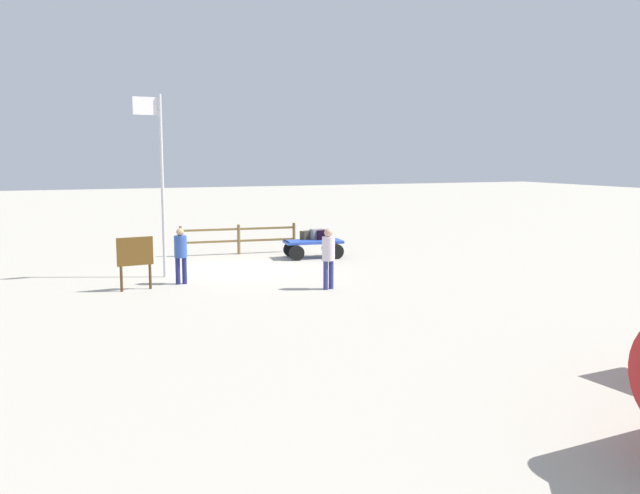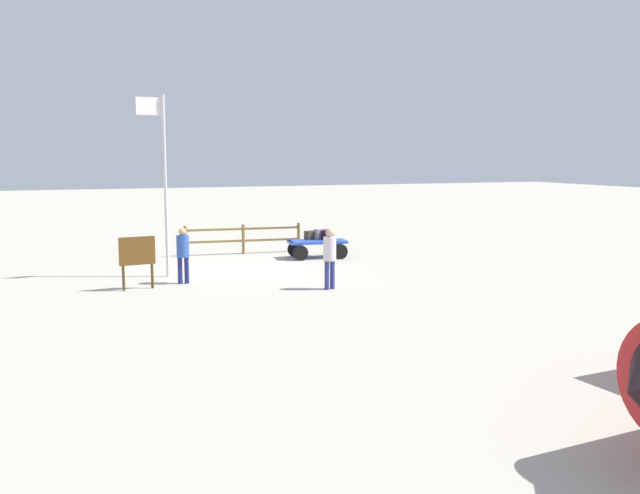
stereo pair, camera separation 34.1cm
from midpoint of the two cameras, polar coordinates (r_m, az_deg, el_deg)
name	(u,v)px [view 1 (the left image)]	position (r m, az deg, el deg)	size (l,w,h in m)	color
ground_plane	(244,269)	(23.73, -6.75, -1.84)	(120.00, 120.00, 0.00)	#B5AE9D
luggage_cart	(313,245)	(26.07, -0.98, 0.13)	(2.29, 1.39, 0.67)	blue
suitcase_grey	(323,235)	(26.30, -0.14, 1.01)	(0.52, 0.42, 0.36)	black
suitcase_maroon	(307,235)	(26.42, -1.49, 1.00)	(0.51, 0.40, 0.32)	#3F3826
suitcase_navy	(317,234)	(26.42, -0.60, 1.08)	(0.56, 0.38, 0.39)	gray
worker_lead	(328,253)	(19.92, 0.21, -0.50)	(0.46, 0.46, 1.79)	navy
worker_trailing	(181,251)	(21.18, -11.92, -0.32)	(0.39, 0.39, 1.70)	navy
flagpole	(159,172)	(22.34, -13.60, 6.03)	(0.89, 0.16, 5.76)	silver
signboard	(135,255)	(20.51, -15.52, -0.68)	(1.04, 0.19, 1.55)	#4C3319
wooden_fence	(239,237)	(27.26, -7.10, 0.83)	(4.60, 0.54, 1.17)	brown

